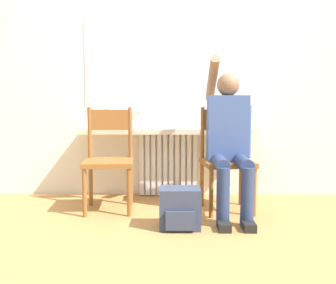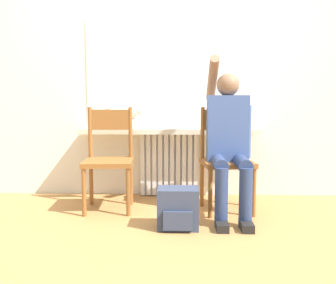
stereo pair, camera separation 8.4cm
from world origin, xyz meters
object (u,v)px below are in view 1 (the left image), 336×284
(chair_left, at_px, (109,158))
(chair_right, at_px, (226,158))
(cat, at_px, (126,113))
(backpack, at_px, (180,208))
(person, at_px, (229,137))

(chair_left, bearing_deg, chair_right, -3.59)
(cat, bearing_deg, backpack, -61.71)
(backpack, bearing_deg, chair_left, 139.96)
(chair_left, relative_size, backpack, 2.94)
(chair_left, distance_m, backpack, 0.84)
(chair_left, relative_size, person, 0.67)
(person, bearing_deg, chair_left, 173.21)
(backpack, bearing_deg, cat, 118.29)
(chair_left, distance_m, cat, 0.58)
(chair_right, xyz_separation_m, cat, (-0.91, 0.43, 0.37))
(chair_left, distance_m, chair_right, 1.01)
(cat, bearing_deg, chair_left, -103.07)
(chair_left, distance_m, person, 1.04)
(chair_left, relative_size, cat, 1.89)
(chair_left, bearing_deg, backpack, -43.62)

